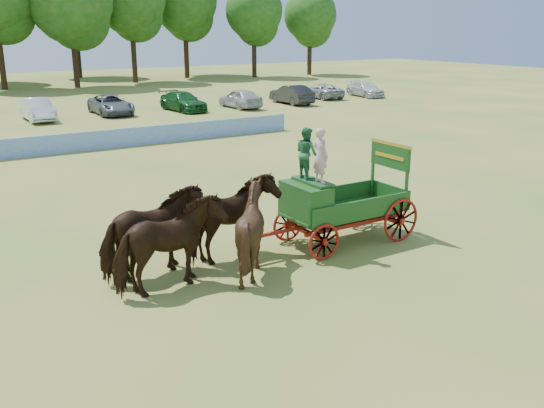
{
  "coord_description": "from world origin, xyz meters",
  "views": [
    {
      "loc": [
        -9.52,
        -14.88,
        6.58
      ],
      "look_at": [
        -0.04,
        0.25,
        1.3
      ],
      "focal_mm": 40.0,
      "sensor_mm": 36.0,
      "label": 1
    }
  ],
  "objects": [
    {
      "name": "horse_wheel_right",
      "position": [
        -1.68,
        -0.2,
        1.22
      ],
      "size": [
        3.12,
        1.96,
        2.44
      ],
      "primitive_type": "imported",
      "rotation": [
        0.0,
        0.0,
        1.81
      ],
      "color": "#331F0E",
      "rests_on": "ground"
    },
    {
      "name": "horse_lead_right",
      "position": [
        -4.08,
        -0.2,
        1.22
      ],
      "size": [
        3.08,
        1.83,
        2.44
      ],
      "primitive_type": "imported",
      "rotation": [
        0.0,
        0.0,
        1.76
      ],
      "color": "#331F0E",
      "rests_on": "ground"
    },
    {
      "name": "parked_cars",
      "position": [
        2.59,
        30.27,
        0.74
      ],
      "size": [
        57.53,
        7.25,
        1.63
      ],
      "color": "silver",
      "rests_on": "ground"
    },
    {
      "name": "sponsor_banner",
      "position": [
        -1.0,
        18.0,
        0.53
      ],
      "size": [
        26.0,
        0.08,
        1.05
      ],
      "primitive_type": "cube",
      "color": "blue",
      "rests_on": "ground"
    },
    {
      "name": "farm_dray",
      "position": [
        1.28,
        -0.73,
        1.64
      ],
      "size": [
        5.99,
        2.0,
        3.77
      ],
      "color": "#A21810",
      "rests_on": "ground"
    },
    {
      "name": "horse_wheel_left",
      "position": [
        -1.68,
        -1.3,
        1.22
      ],
      "size": [
        2.56,
        2.36,
        2.44
      ],
      "primitive_type": "imported",
      "rotation": [
        0.0,
        0.0,
        1.77
      ],
      "color": "#331F0E",
      "rests_on": "ground"
    },
    {
      "name": "horse_lead_left",
      "position": [
        -4.08,
        -1.3,
        1.22
      ],
      "size": [
        3.05,
        1.72,
        2.44
      ],
      "primitive_type": "imported",
      "rotation": [
        0.0,
        0.0,
        1.72
      ],
      "color": "#331F0E",
      "rests_on": "ground"
    },
    {
      "name": "ground",
      "position": [
        0.0,
        0.0,
        0.0
      ],
      "size": [
        160.0,
        160.0,
        0.0
      ],
      "primitive_type": "plane",
      "color": "#9A8B45",
      "rests_on": "ground"
    }
  ]
}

